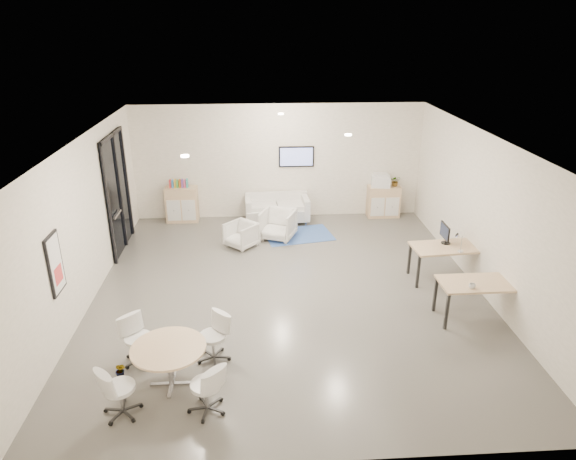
{
  "coord_description": "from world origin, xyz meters",
  "views": [
    {
      "loc": [
        -0.62,
        -9.43,
        5.29
      ],
      "look_at": [
        0.01,
        0.4,
        1.23
      ],
      "focal_mm": 32.0,
      "sensor_mm": 36.0,
      "label": 1
    }
  ],
  "objects_px": {
    "armchair_left": "(241,234)",
    "desk_front": "(479,286)",
    "armchair_right": "(278,223)",
    "sideboard_right": "(383,201)",
    "desk_rear": "(448,250)",
    "sideboard_left": "(182,204)",
    "round_table": "(169,352)",
    "loveseat": "(277,209)"
  },
  "relations": [
    {
      "from": "desk_rear",
      "to": "round_table",
      "type": "distance_m",
      "value": 6.3
    },
    {
      "from": "armchair_right",
      "to": "round_table",
      "type": "height_order",
      "value": "armchair_right"
    },
    {
      "from": "sideboard_left",
      "to": "armchair_left",
      "type": "xyz_separation_m",
      "value": [
        1.68,
        -1.87,
        -0.15
      ]
    },
    {
      "from": "loveseat",
      "to": "round_table",
      "type": "bearing_deg",
      "value": -108.78
    },
    {
      "from": "sideboard_left",
      "to": "loveseat",
      "type": "xyz_separation_m",
      "value": [
        2.64,
        -0.19,
        -0.14
      ]
    },
    {
      "from": "loveseat",
      "to": "round_table",
      "type": "distance_m",
      "value": 7.17
    },
    {
      "from": "armchair_left",
      "to": "round_table",
      "type": "height_order",
      "value": "round_table"
    },
    {
      "from": "sideboard_left",
      "to": "round_table",
      "type": "bearing_deg",
      "value": -84.34
    },
    {
      "from": "loveseat",
      "to": "armchair_left",
      "type": "distance_m",
      "value": 1.93
    },
    {
      "from": "armchair_left",
      "to": "desk_rear",
      "type": "height_order",
      "value": "desk_rear"
    },
    {
      "from": "loveseat",
      "to": "sideboard_right",
      "type": "bearing_deg",
      "value": 0.62
    },
    {
      "from": "armchair_left",
      "to": "desk_front",
      "type": "xyz_separation_m",
      "value": [
        4.5,
        -3.64,
        0.35
      ]
    },
    {
      "from": "armchair_left",
      "to": "desk_front",
      "type": "height_order",
      "value": "desk_front"
    },
    {
      "from": "sideboard_right",
      "to": "loveseat",
      "type": "relative_size",
      "value": 0.51
    },
    {
      "from": "round_table",
      "to": "loveseat",
      "type": "bearing_deg",
      "value": 74.28
    },
    {
      "from": "loveseat",
      "to": "armchair_right",
      "type": "bearing_deg",
      "value": -94.24
    },
    {
      "from": "sideboard_left",
      "to": "desk_rear",
      "type": "bearing_deg",
      "value": -32.54
    },
    {
      "from": "armchair_left",
      "to": "round_table",
      "type": "xyz_separation_m",
      "value": [
        -0.98,
        -5.22,
        0.27
      ]
    },
    {
      "from": "sideboard_left",
      "to": "round_table",
      "type": "relative_size",
      "value": 0.86
    },
    {
      "from": "armchair_left",
      "to": "round_table",
      "type": "bearing_deg",
      "value": -57.79
    },
    {
      "from": "sideboard_right",
      "to": "desk_rear",
      "type": "relative_size",
      "value": 0.57
    },
    {
      "from": "armchair_right",
      "to": "desk_front",
      "type": "bearing_deg",
      "value": -27.46
    },
    {
      "from": "sideboard_right",
      "to": "armchair_right",
      "type": "xyz_separation_m",
      "value": [
        -3.09,
        -1.41,
        -0.03
      ]
    },
    {
      "from": "armchair_left",
      "to": "armchair_right",
      "type": "xyz_separation_m",
      "value": [
        0.93,
        0.46,
        0.07
      ]
    },
    {
      "from": "desk_front",
      "to": "round_table",
      "type": "relative_size",
      "value": 1.31
    },
    {
      "from": "desk_front",
      "to": "desk_rear",
      "type": "bearing_deg",
      "value": 90.71
    },
    {
      "from": "desk_rear",
      "to": "desk_front",
      "type": "xyz_separation_m",
      "value": [
        0.03,
        -1.59,
        -0.02
      ]
    },
    {
      "from": "armchair_left",
      "to": "desk_rear",
      "type": "relative_size",
      "value": 0.44
    },
    {
      "from": "loveseat",
      "to": "desk_front",
      "type": "bearing_deg",
      "value": -59.43
    },
    {
      "from": "loveseat",
      "to": "armchair_right",
      "type": "relative_size",
      "value": 2.15
    },
    {
      "from": "armchair_right",
      "to": "desk_front",
      "type": "relative_size",
      "value": 0.56
    },
    {
      "from": "sideboard_right",
      "to": "sideboard_left",
      "type": "bearing_deg",
      "value": -179.92
    },
    {
      "from": "desk_front",
      "to": "round_table",
      "type": "xyz_separation_m",
      "value": [
        -5.48,
        -1.57,
        -0.09
      ]
    },
    {
      "from": "desk_front",
      "to": "loveseat",
      "type": "bearing_deg",
      "value": 123.12
    },
    {
      "from": "sideboard_right",
      "to": "armchair_left",
      "type": "height_order",
      "value": "sideboard_right"
    },
    {
      "from": "sideboard_left",
      "to": "loveseat",
      "type": "height_order",
      "value": "sideboard_left"
    },
    {
      "from": "desk_rear",
      "to": "desk_front",
      "type": "height_order",
      "value": "desk_rear"
    },
    {
      "from": "armchair_left",
      "to": "desk_rear",
      "type": "xyz_separation_m",
      "value": [
        4.47,
        -2.06,
        0.37
      ]
    },
    {
      "from": "armchair_right",
      "to": "desk_rear",
      "type": "xyz_separation_m",
      "value": [
        3.53,
        -2.52,
        0.3
      ]
    },
    {
      "from": "armchair_left",
      "to": "armchair_right",
      "type": "relative_size",
      "value": 0.83
    },
    {
      "from": "armchair_left",
      "to": "sideboard_left",
      "type": "bearing_deg",
      "value": 174.89
    },
    {
      "from": "loveseat",
      "to": "desk_rear",
      "type": "height_order",
      "value": "desk_rear"
    }
  ]
}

